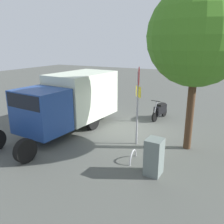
{
  "coord_description": "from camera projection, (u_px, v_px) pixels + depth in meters",
  "views": [
    {
      "loc": [
        10.16,
        3.87,
        4.19
      ],
      "look_at": [
        1.29,
        -0.75,
        1.3
      ],
      "focal_mm": 37.67,
      "sensor_mm": 36.0,
      "label": 1
    }
  ],
  "objects": [
    {
      "name": "ground_plane",
      "position": [
        138.0,
        133.0,
        11.54
      ],
      "size": [
        60.0,
        60.0,
        0.0
      ],
      "primitive_type": "plane",
      "color": "#4B4E49"
    },
    {
      "name": "box_truck_near",
      "position": [
        70.0,
        100.0,
        11.64
      ],
      "size": [
        6.92,
        2.71,
        2.78
      ],
      "rotation": [
        0.0,
        0.0,
        -0.08
      ],
      "color": "black",
      "rests_on": "ground"
    },
    {
      "name": "motorcycle",
      "position": [
        160.0,
        110.0,
        13.6
      ],
      "size": [
        1.8,
        0.62,
        1.2
      ],
      "rotation": [
        0.0,
        0.0,
        -0.16
      ],
      "color": "black",
      "rests_on": "ground"
    },
    {
      "name": "stop_sign",
      "position": [
        138.0,
        94.0,
        9.68
      ],
      "size": [
        0.71,
        0.33,
        3.33
      ],
      "color": "#9E9EA3",
      "rests_on": "ground"
    },
    {
      "name": "street_tree",
      "position": [
        197.0,
        37.0,
        8.63
      ],
      "size": [
        3.74,
        3.74,
        6.35
      ],
      "color": "#47301E",
      "rests_on": "ground"
    },
    {
      "name": "utility_cabinet",
      "position": [
        154.0,
        157.0,
        7.73
      ],
      "size": [
        0.61,
        0.55,
        1.25
      ],
      "primitive_type": "cube",
      "rotation": [
        0.0,
        0.0,
        -0.05
      ],
      "color": "slate",
      "rests_on": "ground"
    },
    {
      "name": "bike_rack_hoop",
      "position": [
        133.0,
        161.0,
        8.8
      ],
      "size": [
        0.85,
        0.14,
        0.85
      ],
      "primitive_type": "torus",
      "rotation": [
        1.57,
        0.0,
        0.11
      ],
      "color": "#B7B7BC",
      "rests_on": "ground"
    }
  ]
}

